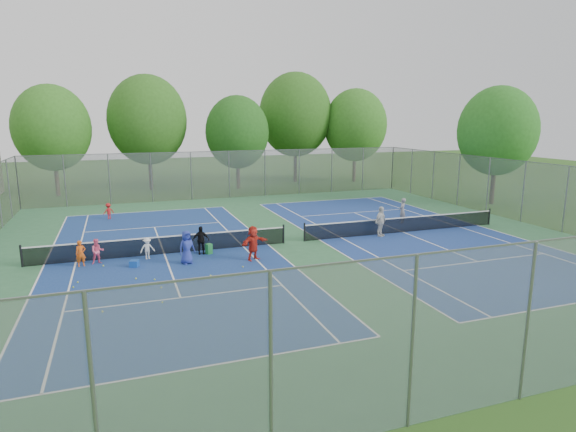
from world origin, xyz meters
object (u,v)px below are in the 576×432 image
object	(u,v)px
net_right	(404,225)
ball_hopper	(209,249)
net_left	(164,246)
ball_crate	(134,264)
instructor	(402,211)

from	to	relation	value
net_right	ball_hopper	size ratio (longest dim) A/B	24.09
ball_hopper	net_left	bearing A→B (deg)	161.05
net_left	ball_crate	bearing A→B (deg)	-131.70
ball_hopper	ball_crate	bearing A→B (deg)	-165.26
net_left	ball_hopper	world-z (taller)	net_left
ball_crate	instructor	xyz separation A→B (m)	(16.85, 3.94, 0.67)
net_right	instructor	world-z (taller)	instructor
net_left	net_right	bearing A→B (deg)	0.00
instructor	net_right	bearing A→B (deg)	22.76
net_right	ball_crate	xyz separation A→B (m)	(-15.51, -1.69, -0.30)
net_right	instructor	bearing A→B (deg)	59.21
ball_crate	net_left	bearing A→B (deg)	48.30
net_right	ball_hopper	world-z (taller)	net_right
net_left	ball_crate	distance (m)	2.29
net_left	ball_hopper	size ratio (longest dim) A/B	24.09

